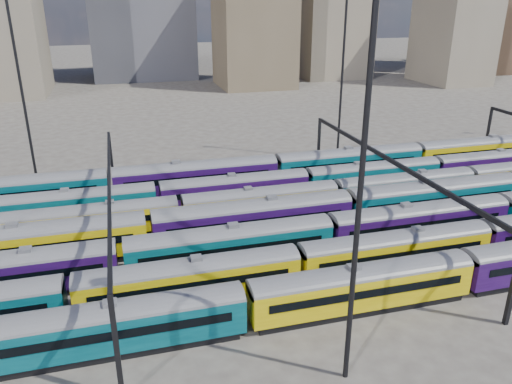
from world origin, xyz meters
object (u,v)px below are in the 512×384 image
object	(u,v)px
rake_1	(483,235)
mast_2	(360,189)
rake_0	(465,267)
rake_2	(120,256)

from	to	relation	value
rake_1	mast_2	xyz separation A→B (m)	(-20.43, -12.00, 11.45)
rake_0	mast_2	xyz separation A→B (m)	(-14.53, -7.00, 11.42)
rake_1	mast_2	distance (m)	26.32
rake_1	rake_2	xyz separation A→B (m)	(-35.00, 5.00, 0.14)
rake_1	rake_2	bearing A→B (deg)	171.87
rake_2	mast_2	xyz separation A→B (m)	(14.58, -17.00, 11.32)
rake_0	rake_1	bearing A→B (deg)	40.27
mast_2	rake_2	bearing A→B (deg)	130.61
rake_0	mast_2	size ratio (longest dim) A/B	4.63
rake_0	rake_1	xyz separation A→B (m)	(5.90, 5.00, -0.03)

